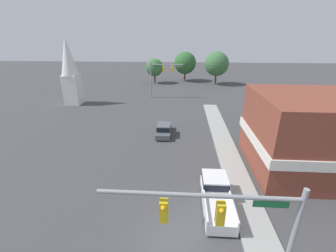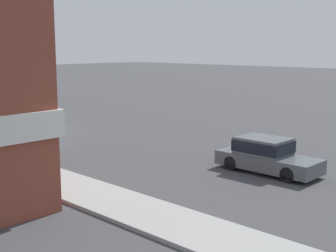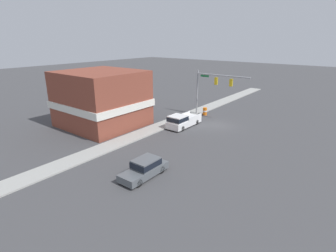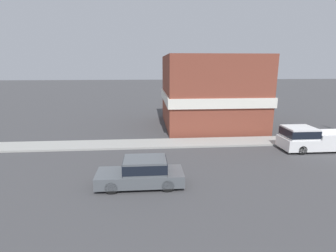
% 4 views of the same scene
% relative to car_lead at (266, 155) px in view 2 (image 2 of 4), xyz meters
% --- Properties ---
extents(ground_plane, '(200.00, 200.00, 0.00)m').
position_rel_car_lead_xyz_m(ground_plane, '(1.76, -16.31, -0.80)').
color(ground_plane, '#424244').
extents(car_lead, '(1.80, 4.61, 1.55)m').
position_rel_car_lead_xyz_m(car_lead, '(0.00, 0.00, 0.00)').
color(car_lead, black).
rests_on(car_lead, ground).
extents(pickup_truck_parked, '(2.06, 5.56, 1.82)m').
position_rel_car_lead_xyz_m(pickup_truck_parked, '(5.03, -12.68, 0.10)').
color(pickup_truck_parked, black).
rests_on(pickup_truck_parked, ground).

